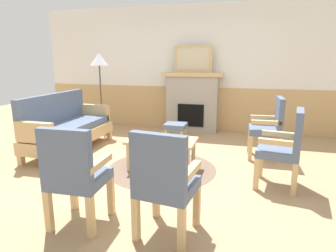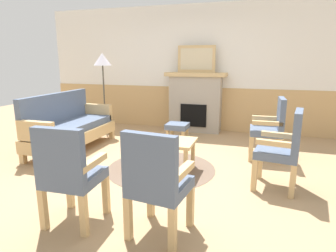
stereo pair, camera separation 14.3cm
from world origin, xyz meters
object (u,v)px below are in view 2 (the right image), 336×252
(couch, at_px, (70,127))
(floor_lamp_by_couch, at_px, (103,64))
(framed_picture, at_px, (196,59))
(armchair_near_fireplace, at_px, (284,146))
(armchair_front_left, at_px, (157,180))
(armchair_by_window_left, at_px, (271,126))
(coffee_table, at_px, (161,143))
(armchair_front_center, at_px, (69,171))
(book_on_table, at_px, (156,139))
(fireplace, at_px, (195,102))
(footstool, at_px, (177,127))

(couch, bearing_deg, floor_lamp_by_couch, 89.87)
(framed_picture, distance_m, armchair_near_fireplace, 3.20)
(framed_picture, relative_size, armchair_front_left, 0.82)
(framed_picture, height_order, couch, framed_picture)
(armchair_near_fireplace, relative_size, armchair_by_window_left, 1.00)
(armchair_by_window_left, bearing_deg, coffee_table, -148.70)
(armchair_front_center, distance_m, floor_lamp_by_couch, 3.69)
(armchair_near_fireplace, bearing_deg, floor_lamp_by_couch, 152.00)
(book_on_table, distance_m, floor_lamp_by_couch, 2.64)
(fireplace, distance_m, floor_lamp_by_couch, 2.11)
(framed_picture, xyz_separation_m, couch, (-1.81, -1.96, -1.16))
(book_on_table, distance_m, armchair_front_center, 1.59)
(couch, distance_m, armchair_by_window_left, 3.37)
(coffee_table, xyz_separation_m, armchair_front_center, (-0.34, -1.62, 0.15))
(armchair_front_left, bearing_deg, armchair_front_center, -175.94)
(framed_picture, distance_m, book_on_table, 2.68)
(fireplace, xyz_separation_m, footstool, (-0.14, -0.95, -0.37))
(armchair_front_left, bearing_deg, fireplace, 97.31)
(couch, bearing_deg, framed_picture, 47.37)
(couch, relative_size, floor_lamp_by_couch, 1.07)
(floor_lamp_by_couch, bearing_deg, fireplace, 22.36)
(coffee_table, bearing_deg, footstool, 96.14)
(armchair_front_left, bearing_deg, coffee_table, 107.49)
(armchair_front_left, bearing_deg, armchair_near_fireplace, 50.91)
(armchair_by_window_left, bearing_deg, armchair_front_left, -112.23)
(fireplace, distance_m, armchair_front_center, 4.01)
(coffee_table, relative_size, armchair_front_left, 0.98)
(framed_picture, bearing_deg, armchair_front_center, -94.68)
(armchair_by_window_left, bearing_deg, floor_lamp_by_couch, 167.82)
(floor_lamp_by_couch, bearing_deg, framed_picture, 22.36)
(coffee_table, xyz_separation_m, floor_lamp_by_couch, (-1.82, 1.63, 1.06))
(framed_picture, distance_m, footstool, 1.60)
(armchair_front_left, relative_size, armchair_front_center, 1.00)
(framed_picture, distance_m, coffee_table, 2.65)
(book_on_table, bearing_deg, footstool, 93.65)
(coffee_table, bearing_deg, armchair_near_fireplace, -6.73)
(book_on_table, xyz_separation_m, floor_lamp_by_couch, (-1.76, 1.69, 1.00))
(floor_lamp_by_couch, bearing_deg, armchair_front_center, -65.55)
(coffee_table, bearing_deg, floor_lamp_by_couch, 138.10)
(fireplace, distance_m, armchair_near_fireplace, 3.04)
(couch, bearing_deg, armchair_front_left, -40.44)
(fireplace, bearing_deg, armchair_front_left, -82.69)
(fireplace, xyz_separation_m, framed_picture, (0.00, 0.00, 0.91))
(coffee_table, distance_m, armchair_front_center, 1.66)
(framed_picture, distance_m, couch, 2.91)
(book_on_table, bearing_deg, armchair_by_window_left, 31.98)
(fireplace, relative_size, armchair_near_fireplace, 1.33)
(armchair_near_fireplace, bearing_deg, framed_picture, 122.28)
(coffee_table, relative_size, floor_lamp_by_couch, 0.57)
(fireplace, distance_m, armchair_front_left, 3.97)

